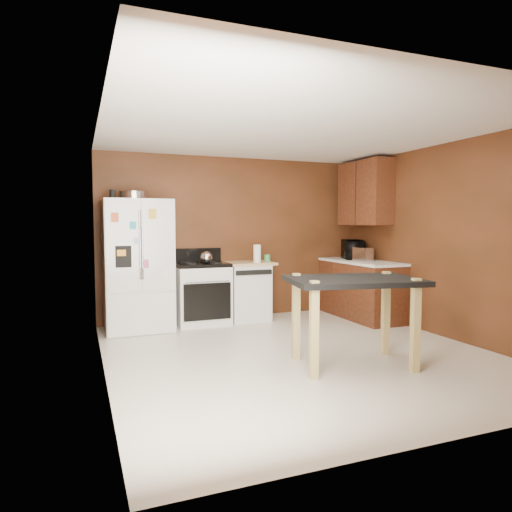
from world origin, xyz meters
TOP-DOWN VIEW (x-y plane):
  - floor at (0.00, 0.00)m, footprint 4.50×4.50m
  - ceiling at (0.00, 0.00)m, footprint 4.50×4.50m
  - wall_back at (0.00, 2.25)m, footprint 4.20×0.00m
  - wall_front at (0.00, -2.25)m, footprint 4.20×0.00m
  - wall_left at (-2.10, 0.00)m, footprint 0.00×4.50m
  - wall_right at (2.10, 0.00)m, footprint 0.00×4.50m
  - roasting_pan at (-1.58, 1.90)m, footprint 0.43×0.43m
  - pen_cup at (-1.87, 1.82)m, footprint 0.08×0.08m
  - kettle at (-0.60, 1.79)m, footprint 0.17×0.17m
  - paper_towel at (0.20, 1.81)m, footprint 0.11×0.11m
  - green_canister at (0.42, 1.96)m, footprint 0.11×0.11m
  - toaster at (1.77, 1.36)m, footprint 0.22×0.30m
  - microwave at (1.84, 1.74)m, footprint 0.50×0.60m
  - refrigerator at (-1.55, 1.86)m, footprint 0.90×0.80m
  - gas_range at (-0.64, 1.92)m, footprint 0.76×0.68m
  - dishwasher at (0.08, 1.95)m, footprint 0.78×0.63m
  - right_cabinets at (1.84, 1.48)m, footprint 0.63×1.58m
  - island at (0.32, -0.59)m, footprint 1.45×1.11m

SIDE VIEW (x-z plane):
  - floor at x=0.00m, z-range 0.00..0.00m
  - dishwasher at x=0.08m, z-range 0.01..0.90m
  - gas_range at x=-0.64m, z-range -0.09..1.01m
  - island at x=0.32m, z-range 0.31..1.25m
  - refrigerator at x=-1.55m, z-range 0.00..1.80m
  - right_cabinets at x=1.84m, z-range -0.32..2.13m
  - green_canister at x=0.42m, z-range 0.89..0.99m
  - kettle at x=-0.60m, z-range 0.90..1.07m
  - toaster at x=1.77m, z-range 0.90..1.10m
  - paper_towel at x=0.20m, z-range 0.89..1.16m
  - microwave at x=1.84m, z-range 0.90..1.18m
  - wall_back at x=0.00m, z-range -0.85..3.35m
  - wall_front at x=0.00m, z-range -0.85..3.35m
  - wall_left at x=-2.10m, z-range -1.00..3.50m
  - wall_right at x=2.10m, z-range -1.00..3.50m
  - roasting_pan at x=-1.58m, z-range 1.80..1.91m
  - pen_cup at x=-1.87m, z-range 1.80..1.92m
  - ceiling at x=0.00m, z-range 2.50..2.50m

